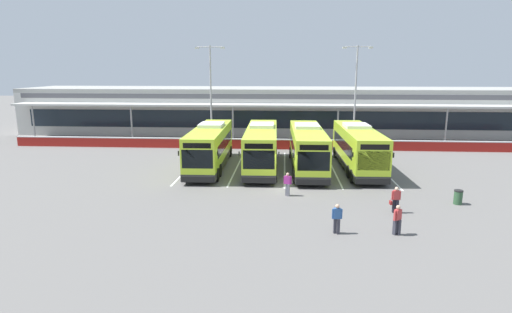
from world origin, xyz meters
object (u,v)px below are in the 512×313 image
(coach_bus_centre, at_px, (307,149))
(pedestrian_near_bin, at_px, (337,218))
(coach_bus_right_centre, at_px, (358,149))
(lamp_post_west, at_px, (211,89))
(pedestrian_child, at_px, (288,183))
(coach_bus_left_centre, at_px, (262,148))
(pedestrian_in_dark_coat, at_px, (397,219))
(lamp_post_centre, at_px, (356,89))
(pedestrian_with_handbag, at_px, (396,199))
(coach_bus_leftmost, at_px, (210,147))
(litter_bin, at_px, (458,197))

(coach_bus_centre, bearing_deg, pedestrian_near_bin, -86.75)
(coach_bus_right_centre, relative_size, lamp_post_west, 1.11)
(pedestrian_child, distance_m, lamp_post_west, 21.38)
(coach_bus_left_centre, relative_size, pedestrian_in_dark_coat, 7.53)
(coach_bus_left_centre, height_order, lamp_post_centre, lamp_post_centre)
(pedestrian_with_handbag, distance_m, pedestrian_child, 7.09)
(coach_bus_left_centre, bearing_deg, lamp_post_west, 120.01)
(pedestrian_child, relative_size, lamp_post_west, 0.15)
(pedestrian_child, bearing_deg, lamp_post_centre, 68.79)
(coach_bus_leftmost, xyz_separation_m, coach_bus_right_centre, (12.75, 0.32, 0.00))
(coach_bus_right_centre, relative_size, litter_bin, 13.12)
(coach_bus_leftmost, relative_size, lamp_post_west, 1.11)
(coach_bus_right_centre, bearing_deg, coach_bus_leftmost, -178.58)
(pedestrian_near_bin, bearing_deg, pedestrian_with_handbag, 41.55)
(pedestrian_near_bin, relative_size, litter_bin, 1.74)
(pedestrian_near_bin, distance_m, lamp_post_west, 28.13)
(coach_bus_centre, relative_size, pedestrian_in_dark_coat, 7.53)
(coach_bus_right_centre, xyz_separation_m, lamp_post_west, (-14.55, 10.66, 4.50))
(coach_bus_centre, distance_m, litter_bin, 12.77)
(coach_bus_right_centre, bearing_deg, pedestrian_child, -126.45)
(coach_bus_leftmost, relative_size, pedestrian_in_dark_coat, 7.53)
(coach_bus_left_centre, distance_m, lamp_post_centre, 15.70)
(pedestrian_near_bin, distance_m, litter_bin, 9.94)
(coach_bus_leftmost, distance_m, pedestrian_in_dark_coat, 18.90)
(lamp_post_centre, bearing_deg, coach_bus_right_centre, -97.53)
(pedestrian_with_handbag, xyz_separation_m, pedestrian_child, (-6.43, 2.99, 0.02))
(coach_bus_centre, bearing_deg, pedestrian_with_handbag, -66.31)
(pedestrian_near_bin, bearing_deg, coach_bus_leftmost, 122.80)
(lamp_post_west, bearing_deg, coach_bus_right_centre, -36.23)
(pedestrian_with_handbag, height_order, lamp_post_centre, lamp_post_centre)
(coach_bus_centre, distance_m, pedestrian_with_handbag, 11.75)
(pedestrian_in_dark_coat, bearing_deg, lamp_post_centre, 85.80)
(pedestrian_with_handbag, bearing_deg, coach_bus_leftmost, 140.40)
(coach_bus_right_centre, bearing_deg, coach_bus_centre, -174.00)
(coach_bus_leftmost, height_order, coach_bus_right_centre, same)
(coach_bus_centre, height_order, coach_bus_right_centre, same)
(pedestrian_with_handbag, relative_size, lamp_post_west, 0.15)
(coach_bus_left_centre, relative_size, pedestrian_near_bin, 7.53)
(coach_bus_left_centre, bearing_deg, pedestrian_with_handbag, -51.74)
(coach_bus_right_centre, relative_size, pedestrian_near_bin, 7.53)
(pedestrian_child, bearing_deg, coach_bus_right_centre, 53.55)
(lamp_post_west, relative_size, lamp_post_centre, 1.00)
(coach_bus_right_centre, height_order, lamp_post_west, lamp_post_west)
(pedestrian_in_dark_coat, bearing_deg, litter_bin, 45.56)
(coach_bus_centre, relative_size, pedestrian_with_handbag, 7.53)
(coach_bus_right_centre, distance_m, pedestrian_child, 10.23)
(coach_bus_leftmost, xyz_separation_m, pedestrian_in_dark_coat, (12.34, -14.28, -0.91))
(coach_bus_left_centre, distance_m, pedestrian_in_dark_coat, 16.41)
(pedestrian_child, distance_m, litter_bin, 10.94)
(coach_bus_leftmost, xyz_separation_m, coach_bus_centre, (8.43, -0.14, 0.00))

